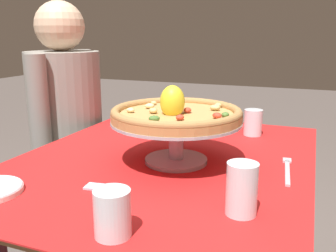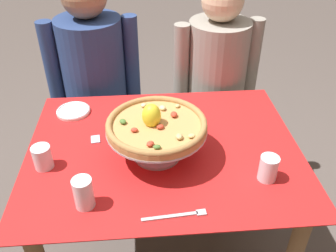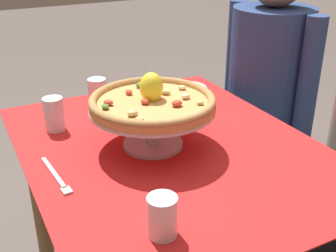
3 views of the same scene
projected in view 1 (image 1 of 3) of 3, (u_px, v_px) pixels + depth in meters
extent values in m
cylinder|color=olive|center=(286.00, 222.00, 1.51)|extent=(0.06, 0.06, 0.70)
cylinder|color=olive|center=(134.00, 195.00, 1.75)|extent=(0.06, 0.06, 0.70)
cube|color=olive|center=(165.00, 162.00, 1.13)|extent=(1.04, 0.81, 0.02)
cube|color=red|center=(165.00, 158.00, 1.12)|extent=(1.08, 0.85, 0.00)
cylinder|color=#B7B7C1|center=(176.00, 160.00, 1.08)|extent=(0.18, 0.18, 0.01)
cylinder|color=#B7B7C1|center=(176.00, 141.00, 1.06)|extent=(0.04, 0.04, 0.11)
cylinder|color=#B7B7C1|center=(176.00, 121.00, 1.05)|extent=(0.37, 0.37, 0.01)
cylinder|color=tan|center=(176.00, 116.00, 1.05)|extent=(0.37, 0.37, 0.02)
torus|color=#AF7D47|center=(176.00, 112.00, 1.04)|extent=(0.37, 0.37, 0.02)
ellipsoid|color=tan|center=(215.00, 107.00, 1.08)|extent=(0.03, 0.03, 0.02)
ellipsoid|color=#4C7533|center=(154.00, 118.00, 0.94)|extent=(0.04, 0.04, 0.02)
ellipsoid|color=#C63D28|center=(170.00, 104.00, 1.12)|extent=(0.03, 0.03, 0.02)
ellipsoid|color=beige|center=(150.00, 106.00, 1.11)|extent=(0.03, 0.04, 0.02)
ellipsoid|color=tan|center=(154.00, 103.00, 1.16)|extent=(0.03, 0.03, 0.01)
ellipsoid|color=tan|center=(218.00, 105.00, 1.12)|extent=(0.03, 0.02, 0.01)
ellipsoid|color=#4C7533|center=(177.00, 111.00, 1.03)|extent=(0.04, 0.03, 0.02)
ellipsoid|color=tan|center=(153.00, 111.00, 1.04)|extent=(0.04, 0.04, 0.02)
ellipsoid|color=#C63D28|center=(217.00, 116.00, 0.97)|extent=(0.04, 0.04, 0.02)
ellipsoid|color=beige|center=(130.00, 110.00, 1.05)|extent=(0.03, 0.03, 0.01)
ellipsoid|color=#C63D28|center=(180.00, 117.00, 0.96)|extent=(0.03, 0.02, 0.01)
ellipsoid|color=#C63D28|center=(187.00, 110.00, 1.04)|extent=(0.03, 0.03, 0.01)
ellipsoid|color=#4C7533|center=(225.00, 115.00, 0.99)|extent=(0.03, 0.02, 0.01)
ellipsoid|color=yellow|center=(172.00, 102.00, 1.02)|extent=(0.07, 0.07, 0.09)
cylinder|color=white|center=(253.00, 122.00, 1.36)|extent=(0.07, 0.07, 0.10)
cylinder|color=silver|center=(253.00, 127.00, 1.36)|extent=(0.06, 0.06, 0.06)
cylinder|color=white|center=(112.00, 213.00, 0.68)|extent=(0.07, 0.07, 0.09)
cylinder|color=silver|center=(113.00, 224.00, 0.68)|extent=(0.06, 0.06, 0.05)
cylinder|color=white|center=(242.00, 189.00, 0.76)|extent=(0.07, 0.07, 0.11)
cylinder|color=silver|center=(241.00, 201.00, 0.76)|extent=(0.06, 0.06, 0.06)
cube|color=#B7B7C1|center=(287.00, 173.00, 0.99)|extent=(0.18, 0.03, 0.01)
cube|color=#B7B7C1|center=(287.00, 160.00, 1.08)|extent=(0.03, 0.03, 0.01)
cube|color=silver|center=(96.00, 187.00, 0.90)|extent=(0.04, 0.05, 0.00)
cube|color=black|center=(73.00, 222.00, 1.76)|extent=(0.32, 0.35, 0.45)
cylinder|color=gray|center=(66.00, 117.00, 1.64)|extent=(0.36, 0.36, 0.58)
sphere|color=beige|center=(60.00, 26.00, 1.54)|extent=(0.21, 0.21, 0.21)
cylinder|color=gray|center=(40.00, 117.00, 1.44)|extent=(0.08, 0.08, 0.49)
cylinder|color=gray|center=(85.00, 100.00, 1.81)|extent=(0.08, 0.08, 0.49)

